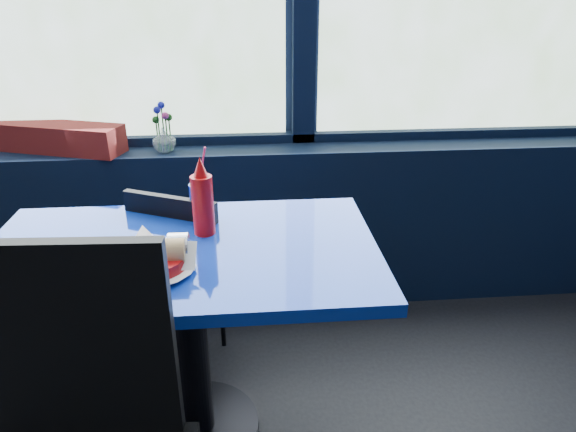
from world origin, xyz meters
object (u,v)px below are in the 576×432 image
object	(u,v)px
planter_box	(56,137)
flower_vase	(164,137)
near_table	(185,299)
ketchup_bottle	(203,201)
soda_cup	(201,200)
chair_near_back	(169,272)
food_basket	(144,261)

from	to	relation	value
planter_box	flower_vase	world-z (taller)	flower_vase
planter_box	near_table	bearing A→B (deg)	-36.27
ketchup_bottle	soda_cup	bearing A→B (deg)	97.67
soda_cup	planter_box	bearing A→B (deg)	135.49
flower_vase	near_table	bearing A→B (deg)	-79.97
chair_near_back	near_table	bearing A→B (deg)	131.78
ketchup_bottle	planter_box	bearing A→B (deg)	131.43
food_basket	chair_near_back	bearing A→B (deg)	117.18
chair_near_back	planter_box	world-z (taller)	planter_box
planter_box	ketchup_bottle	distance (m)	1.05
planter_box	soda_cup	world-z (taller)	soda_cup
chair_near_back	food_basket	xyz separation A→B (m)	(0.02, -0.47, 0.31)
planter_box	soda_cup	xyz separation A→B (m)	(0.68, -0.66, -0.05)
near_table	food_basket	size ratio (longest dim) A/B	3.68
near_table	soda_cup	distance (m)	0.33
chair_near_back	food_basket	world-z (taller)	food_basket
planter_box	soda_cup	bearing A→B (deg)	-25.96
near_table	food_basket	distance (m)	0.27
food_basket	planter_box	bearing A→B (deg)	142.96
flower_vase	food_basket	world-z (taller)	flower_vase
planter_box	food_basket	xyz separation A→B (m)	(0.54, -1.02, -0.08)
near_table	planter_box	bearing A→B (deg)	125.18
near_table	soda_cup	bearing A→B (deg)	76.74
food_basket	soda_cup	world-z (taller)	soda_cup
flower_vase	food_basket	xyz separation A→B (m)	(0.06, -0.97, -0.08)
food_basket	ketchup_bottle	size ratio (longest dim) A/B	1.28
chair_near_back	soda_cup	size ratio (longest dim) A/B	3.20
near_table	soda_cup	size ratio (longest dim) A/B	4.65
near_table	flower_vase	bearing A→B (deg)	100.03
flower_vase	ketchup_bottle	distance (m)	0.76
flower_vase	ketchup_bottle	size ratio (longest dim) A/B	0.85
near_table	planter_box	world-z (taller)	planter_box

